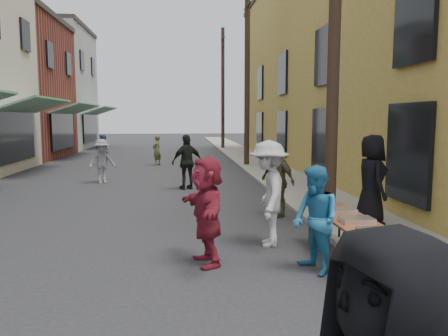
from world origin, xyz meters
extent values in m
plane|color=#28282B|center=(0.00, 0.00, 0.00)|extent=(120.00, 120.00, 0.00)
cube|color=gray|center=(5.00, 15.00, 0.05)|extent=(2.20, 60.00, 0.10)
cube|color=gray|center=(-10.00, 29.00, 4.50)|extent=(8.00, 8.00, 9.00)
cube|color=#A18139|center=(11.10, 14.00, 5.00)|extent=(10.00, 28.00, 10.00)
cylinder|color=#2D2116|center=(4.30, 3.00, 4.50)|extent=(0.26, 0.26, 9.00)
cylinder|color=#2D2116|center=(4.30, 15.00, 4.50)|extent=(0.26, 0.26, 9.00)
cylinder|color=#2D2116|center=(4.30, 27.00, 4.50)|extent=(0.26, 0.26, 9.00)
cube|color=maroon|center=(3.80, -0.06, 0.73)|extent=(0.70, 4.00, 0.04)
cylinder|color=black|center=(3.51, -1.94, 0.35)|extent=(0.04, 0.04, 0.71)
cylinder|color=black|center=(3.51, 1.82, 0.35)|extent=(0.04, 0.04, 0.71)
cylinder|color=black|center=(4.09, 1.82, 0.35)|extent=(0.04, 0.04, 0.71)
cube|color=maroon|center=(3.80, -1.71, 0.79)|extent=(0.50, 0.33, 0.08)
cube|color=#B2B2B7|center=(3.80, -1.06, 0.79)|extent=(0.50, 0.33, 0.08)
cube|color=tan|center=(3.80, -0.36, 0.79)|extent=(0.50, 0.33, 0.08)
cube|color=#B2B2B7|center=(3.80, 0.34, 0.79)|extent=(0.50, 0.33, 0.08)
cube|color=tan|center=(3.80, 1.04, 0.79)|extent=(0.50, 0.33, 0.08)
cylinder|color=#A57F26|center=(3.58, -2.01, 0.79)|extent=(0.07, 0.07, 0.08)
cylinder|color=#A57F26|center=(3.58, -1.91, 0.79)|extent=(0.07, 0.07, 0.08)
cylinder|color=#A57F26|center=(3.58, -1.81, 0.79)|extent=(0.07, 0.07, 0.08)
imported|color=teal|center=(3.11, 0.26, 0.83)|extent=(0.83, 0.95, 1.66)
imported|color=beige|center=(2.69, 1.76, 0.98)|extent=(0.90, 1.36, 1.96)
imported|color=brown|center=(3.40, 4.16, 0.87)|extent=(0.92, 1.08, 1.73)
imported|color=maroon|center=(1.49, 0.83, 0.88)|extent=(0.84, 1.71, 1.77)
imported|color=black|center=(5.09, 2.70, 1.06)|extent=(0.65, 0.96, 1.93)
imported|color=gray|center=(-1.77, 10.09, 0.80)|extent=(1.19, 1.03, 1.60)
imported|color=black|center=(1.29, 8.36, 0.91)|extent=(1.16, 0.82, 1.83)
imported|color=brown|center=(-0.10, 15.88, 0.76)|extent=(0.61, 0.66, 1.52)
imported|color=#516B9D|center=(-2.79, 16.27, 0.78)|extent=(0.94, 0.96, 1.57)
camera|label=1|loc=(1.08, -6.08, 2.38)|focal=35.00mm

